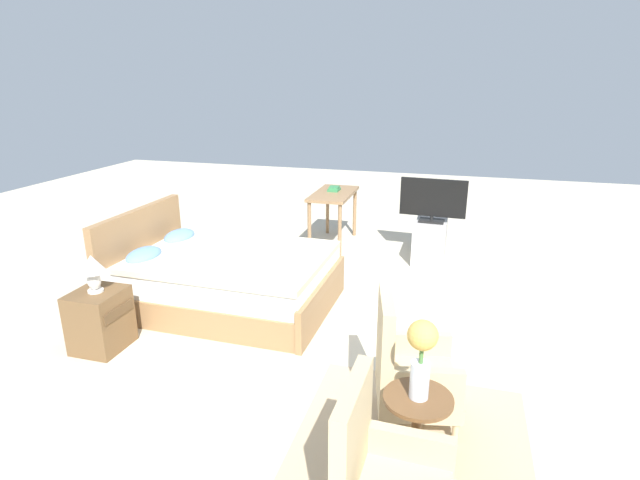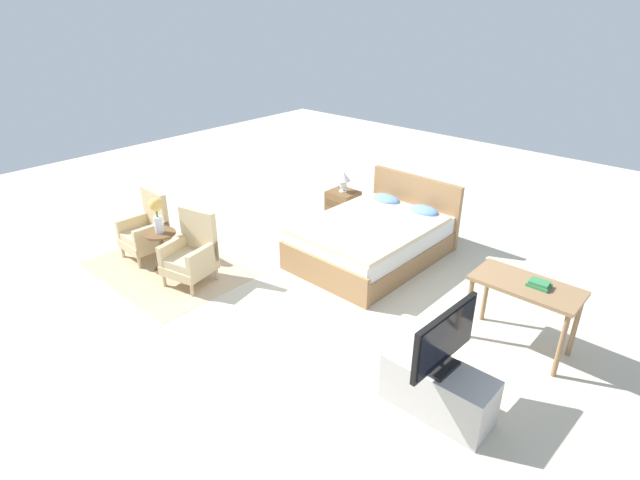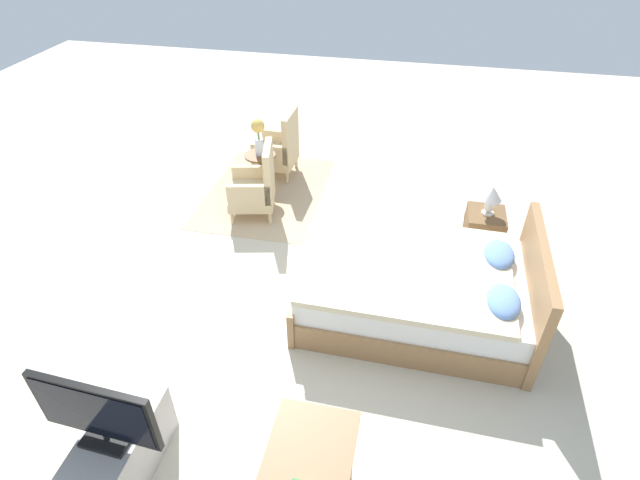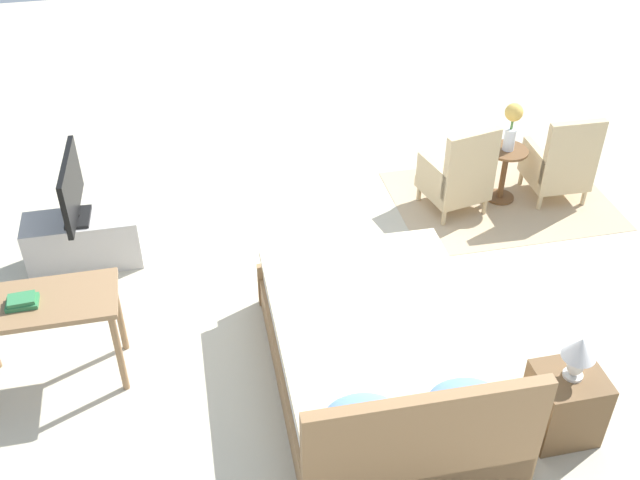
# 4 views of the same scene
# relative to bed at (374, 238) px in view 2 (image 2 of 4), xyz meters

# --- Properties ---
(ground_plane) EXTENTS (16.00, 16.00, 0.00)m
(ground_plane) POSITION_rel_bed_xyz_m (0.11, -1.16, -0.30)
(ground_plane) COLOR beige
(floor_rug) EXTENTS (2.10, 1.50, 0.01)m
(floor_rug) POSITION_rel_bed_xyz_m (-1.86, -2.11, -0.29)
(floor_rug) COLOR tan
(floor_rug) RESTS_ON ground_plane
(bed) EXTENTS (1.51, 2.14, 0.96)m
(bed) POSITION_rel_bed_xyz_m (0.00, 0.00, 0.00)
(bed) COLOR #997047
(bed) RESTS_ON ground_plane
(armchair_by_window_left) EXTENTS (0.56, 0.56, 0.92)m
(armchair_by_window_left) POSITION_rel_bed_xyz_m (-2.39, -2.05, 0.08)
(armchair_by_window_left) COLOR #CCB284
(armchair_by_window_left) RESTS_ON floor_rug
(armchair_by_window_right) EXTENTS (0.64, 0.64, 0.92)m
(armchair_by_window_right) POSITION_rel_bed_xyz_m (-1.34, -2.05, 0.08)
(armchair_by_window_right) COLOR #CCB284
(armchair_by_window_right) RESTS_ON floor_rug
(side_table) EXTENTS (0.40, 0.40, 0.56)m
(side_table) POSITION_rel_bed_xyz_m (-1.86, -2.15, 0.05)
(side_table) COLOR brown
(side_table) RESTS_ON ground_plane
(flower_vase) EXTENTS (0.17, 0.17, 0.48)m
(flower_vase) POSITION_rel_bed_xyz_m (-1.86, -2.15, 0.55)
(flower_vase) COLOR silver
(flower_vase) RESTS_ON side_table
(nightstand) EXTENTS (0.44, 0.41, 0.54)m
(nightstand) POSITION_rel_bed_xyz_m (-1.09, 0.64, -0.03)
(nightstand) COLOR brown
(nightstand) RESTS_ON ground_plane
(table_lamp) EXTENTS (0.22, 0.22, 0.33)m
(table_lamp) POSITION_rel_bed_xyz_m (-1.09, 0.64, 0.45)
(table_lamp) COLOR silver
(table_lamp) RESTS_ON nightstand
(tv_stand) EXTENTS (0.96, 0.40, 0.47)m
(tv_stand) POSITION_rel_bed_xyz_m (2.12, -1.96, -0.06)
(tv_stand) COLOR #B7B2AD
(tv_stand) RESTS_ON ground_plane
(tv_flatscreen) EXTENTS (0.22, 0.85, 0.57)m
(tv_flatscreen) POSITION_rel_bed_xyz_m (2.12, -1.96, 0.47)
(tv_flatscreen) COLOR black
(tv_flatscreen) RESTS_ON tv_stand
(vanity_desk) EXTENTS (1.04, 0.52, 0.75)m
(vanity_desk) POSITION_rel_bed_xyz_m (2.27, -0.59, 0.34)
(vanity_desk) COLOR #8E6B47
(vanity_desk) RESTS_ON ground_plane
(book_stack) EXTENTS (0.21, 0.15, 0.06)m
(book_stack) POSITION_rel_bed_xyz_m (2.38, -0.57, 0.48)
(book_stack) COLOR #337A47
(book_stack) RESTS_ON vanity_desk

